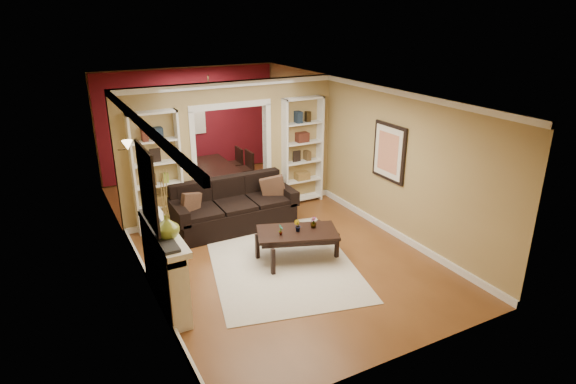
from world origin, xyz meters
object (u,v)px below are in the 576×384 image
bookshelf_right (302,151)px  bookshelf_left (157,173)px  sofa (234,205)px  fireplace (166,267)px  coffee_table (297,245)px  dining_table (214,177)px

bookshelf_right → bookshelf_left: bearing=180.0°
bookshelf_right → sofa: bearing=-162.4°
sofa → fireplace: 2.66m
coffee_table → bookshelf_right: bookshelf_right is taller
bookshelf_left → fireplace: bookshelf_left is taller
sofa → bookshelf_right: size_ratio=1.03×
sofa → fireplace: (-1.81, -1.95, 0.12)m
coffee_table → bookshelf_left: (-1.74, 2.25, 0.90)m
coffee_table → fireplace: size_ratio=0.78×
bookshelf_right → dining_table: bearing=130.7°
bookshelf_right → dining_table: bookshelf_right is taller
coffee_table → dining_table: 3.92m
sofa → coffee_table: size_ratio=1.78×
coffee_table → fireplace: fireplace is taller
bookshelf_left → coffee_table: bearing=-52.3°
sofa → fireplace: size_ratio=1.39×
bookshelf_left → fireplace: (-0.54, -2.53, -0.57)m
fireplace → dining_table: size_ratio=1.02×
sofa → bookshelf_right: (1.83, 0.58, 0.69)m
coffee_table → dining_table: bearing=111.6°
coffee_table → bookshelf_left: bearing=148.2°
bookshelf_left → bookshelf_right: same height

